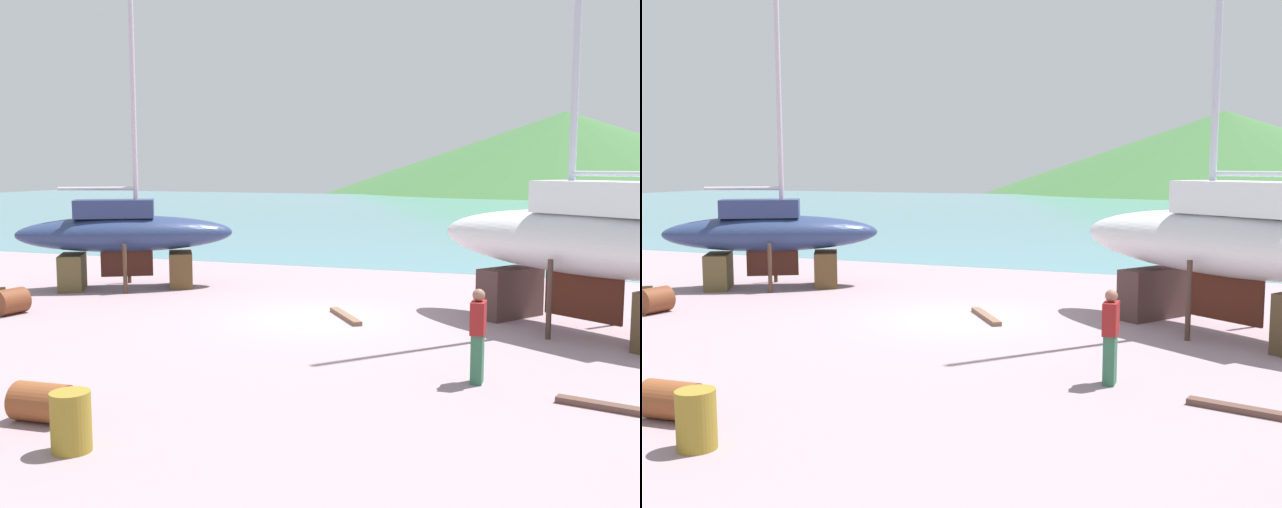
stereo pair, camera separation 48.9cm
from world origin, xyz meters
The scene contains 11 objects.
ground_plane centered at (0.00, -2.41, 0.00)m, with size 46.04×46.04×0.00m, color gray.
sea_water centered at (0.00, 43.38, 0.00)m, with size 142.92×68.56×0.01m, color teal.
headland_hill centered at (1.75, 101.53, 0.00)m, with size 136.72×136.72×23.49m, color #3B6A37.
sailboat_far_slipway centered at (6.27, 0.71, 2.08)m, with size 8.21×6.53×14.30m.
sailboat_large_starboard centered at (-7.24, 2.47, 1.67)m, with size 6.60×5.01×11.17m.
worker centered at (4.59, -4.22, 0.87)m, with size 0.25×0.45×1.68m.
barrel_rust_far centered at (-0.04, -9.31, 0.41)m, with size 0.54×0.54×0.82m, color olive.
barrel_by_slipway centered at (-7.60, -2.12, 0.33)m, with size 0.66×0.66×0.78m, color brown.
barrel_rust_mid centered at (-1.21, -8.48, 0.29)m, with size 0.59×0.59×0.87m, color brown.
timber_short_cross centered at (7.19, -5.10, 0.05)m, with size 2.52×0.22×0.10m, color brown.
timber_plank_near centered at (0.66, 0.33, 0.05)m, with size 1.97×0.21×0.11m, color brown.
Camera 2 is at (6.90, -17.12, 3.82)m, focal length 42.34 mm.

